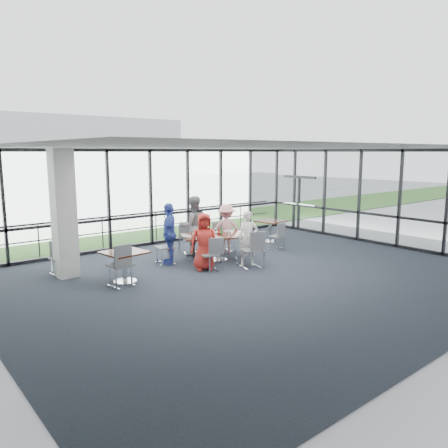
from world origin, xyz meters
TOP-DOWN VIEW (x-y plane):
  - floor at (0.00, 0.00)m, footprint 12.00×10.00m
  - ceiling at (0.00, 0.00)m, footprint 12.00×10.00m
  - curtain_wall_back at (0.00, 5.00)m, footprint 12.00×0.10m
  - curtain_wall_right at (6.00, 0.00)m, footprint 0.10×10.00m
  - exit_door at (6.00, 3.75)m, footprint 0.12×1.60m
  - structural_column at (-3.60, 3.00)m, footprint 0.50×0.50m
  - apron at (0.00, 10.00)m, footprint 80.00×70.00m
  - grass_strip at (0.00, 8.00)m, footprint 80.00×5.00m
  - hangar_main at (4.00, 32.00)m, footprint 24.00×10.00m
  - guard_rail at (0.00, 5.60)m, footprint 12.00×0.06m
  - main_table at (0.36, 1.89)m, footprint 2.26×1.76m
  - side_table_left at (-2.70, 1.63)m, footprint 1.02×1.02m
  - side_table_right at (3.42, 2.77)m, footprint 0.99×0.99m
  - diner_near_left at (-0.55, 1.31)m, footprint 0.88×0.77m
  - diner_near_right at (0.67, 0.92)m, footprint 0.68×0.64m
  - diner_far_left at (0.17, 2.80)m, footprint 1.00×0.79m
  - diner_far_right at (1.16, 2.45)m, footprint 1.08×0.99m
  - diner_end at (-0.92, 2.42)m, footprint 1.02×1.14m
  - chair_main_nl at (-0.51, 1.12)m, footprint 0.56×0.56m
  - chair_main_nr at (0.54, 0.68)m, footprint 0.60×0.60m
  - chair_main_fl at (0.24, 3.05)m, footprint 0.57×0.57m
  - chair_main_fr at (1.22, 2.65)m, footprint 0.53×0.53m
  - chair_main_end at (-1.02, 2.51)m, footprint 0.55×0.55m
  - chair_spare_la at (-2.92, 1.39)m, footprint 0.55×0.55m
  - chair_spare_lb at (-3.68, 3.31)m, footprint 0.46×0.46m
  - chair_spare_r at (2.74, 1.79)m, footprint 0.46×0.46m
  - plate_nl at (-0.21, 1.79)m, footprint 0.27×0.27m
  - plate_nr at (0.75, 1.37)m, footprint 0.26×0.26m
  - plate_fl at (-0.03, 2.36)m, footprint 0.27×0.27m
  - plate_fr at (0.91, 2.07)m, footprint 0.26×0.26m
  - plate_end at (-0.46, 2.24)m, footprint 0.27×0.27m
  - tumbler_a at (0.07, 1.79)m, footprint 0.07×0.07m
  - tumbler_b at (0.51, 1.60)m, footprint 0.06×0.06m
  - tumbler_c at (0.45, 2.08)m, footprint 0.08×0.08m
  - tumbler_d at (-0.29, 1.99)m, footprint 0.07×0.07m
  - menu_a at (0.08, 1.50)m, footprint 0.32×0.25m
  - menu_b at (1.04, 1.31)m, footprint 0.37×0.38m
  - menu_c at (0.61, 2.17)m, footprint 0.37×0.33m
  - condiment_caddy at (0.44, 1.94)m, footprint 0.10×0.07m
  - ketchup_bottle at (0.40, 1.87)m, footprint 0.06×0.06m
  - green_bottle at (0.49, 1.87)m, footprint 0.05×0.05m

SIDE VIEW (x-z plane):
  - apron at x=0.00m, z-range -0.03..-0.01m
  - floor at x=0.00m, z-range -0.02..0.00m
  - grass_strip at x=0.00m, z-range 0.01..0.01m
  - chair_spare_lb at x=-3.68m, z-range 0.00..0.84m
  - chair_spare_r at x=2.74m, z-range 0.00..0.85m
  - chair_main_fl at x=0.24m, z-range 0.00..0.87m
  - chair_main_nl at x=-0.51m, z-range 0.00..0.88m
  - chair_main_fr at x=1.22m, z-range 0.00..0.89m
  - chair_main_end at x=-1.02m, z-range 0.00..0.95m
  - chair_main_nr at x=0.54m, z-range 0.00..0.98m
  - chair_spare_la at x=-2.92m, z-range 0.00..1.00m
  - guard_rail at x=0.00m, z-range 0.47..0.53m
  - main_table at x=0.36m, z-range 0.26..1.01m
  - side_table_right at x=3.42m, z-range 0.26..1.01m
  - side_table_left at x=-2.70m, z-range 0.27..1.02m
  - menu_a at x=0.08m, z-range 0.75..0.75m
  - menu_b at x=1.04m, z-range 0.75..0.75m
  - menu_c at x=0.61m, z-range 0.75..0.75m
  - diner_far_right at x=1.16m, z-range 0.00..1.51m
  - diner_near_right at x=0.67m, z-range 0.00..1.51m
  - plate_nl at x=-0.21m, z-range 0.75..0.76m
  - plate_nr at x=0.75m, z-range 0.75..0.76m
  - plate_fl at x=-0.03m, z-range 0.75..0.76m
  - plate_fr at x=0.91m, z-range 0.75..0.76m
  - plate_end at x=-0.46m, z-range 0.75..0.76m
  - diner_near_left at x=-0.55m, z-range 0.00..1.52m
  - condiment_caddy at x=0.44m, z-range 0.75..0.79m
  - tumbler_b at x=0.51m, z-range 0.75..0.88m
  - tumbler_a at x=0.07m, z-range 0.75..0.89m
  - tumbler_d at x=-0.29m, z-range 0.75..0.90m
  - tumbler_c at x=0.45m, z-range 0.75..0.90m
  - ketchup_bottle at x=0.40m, z-range 0.75..0.93m
  - green_bottle at x=0.49m, z-range 0.75..0.95m
  - diner_end at x=-0.92m, z-range 0.00..1.72m
  - diner_far_left at x=0.17m, z-range 0.00..1.80m
  - exit_door at x=6.00m, z-range 0.00..2.10m
  - curtain_wall_back at x=0.00m, z-range 0.00..3.20m
  - curtain_wall_right at x=6.00m, z-range 0.00..3.20m
  - structural_column at x=-3.60m, z-range 0.00..3.20m
  - hangar_main at x=4.00m, z-range 0.00..6.00m
  - ceiling at x=0.00m, z-range 3.18..3.22m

